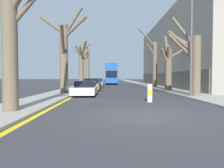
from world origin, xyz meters
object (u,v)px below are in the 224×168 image
Objects in this scene: street_tree_left_0 at (14,27)px; traffic_bollard at (150,93)px; parked_car_3 at (97,82)px; parked_car_2 at (95,83)px; lamp_post at (190,40)px; street_tree_left_2 at (82,65)px; street_tree_right_0 at (192,60)px; double_decker_bus at (111,73)px; street_tree_right_1 at (169,66)px; street_tree_right_2 at (154,62)px; parked_car_0 at (85,88)px; street_tree_left_3 at (87,65)px; parked_car_1 at (92,85)px; street_tree_left_1 at (64,54)px.

traffic_bollard is (6.72, 3.88, -3.19)m from street_tree_left_0.
parked_car_3 is 22.43m from traffic_bollard.
lamp_post is at bearing -59.53° from parked_car_2.
street_tree_left_0 is at bearing -94.59° from parked_car_3.
street_tree_left_0 is 1.99× the size of parked_car_2.
parked_car_3 is at bearing 71.66° from street_tree_left_2.
parked_car_2 is 5.46m from parked_car_3.
street_tree_right_0 is 0.62× the size of double_decker_bus.
parked_car_3 is at bearing 90.00° from parked_car_2.
double_decker_bus is at bearing 106.20° from street_tree_right_1.
street_tree_right_2 is (-0.25, 6.40, 0.94)m from street_tree_right_1.
street_tree_right_2 is 14.24m from lamp_post.
street_tree_right_0 reaches higher than parked_car_0.
traffic_bollard is (4.65, -4.58, -0.03)m from parked_car_0.
street_tree_left_0 is 12.13m from lamp_post.
street_tree_right_0 is 7.17m from street_tree_right_1.
street_tree_left_3 reaches higher than street_tree_left_0.
street_tree_left_0 is at bearing -148.03° from lamp_post.
street_tree_left_2 is 0.83× the size of street_tree_left_3.
street_tree_right_0 is (10.94, -21.94, -0.83)m from street_tree_left_3.
street_tree_left_0 is 36.65m from double_decker_bus.
parked_car_0 is (1.93, -11.53, -2.75)m from street_tree_left_2.
street_tree_left_3 is 14.47m from parked_car_1.
street_tree_right_0 is at bearing -13.08° from street_tree_left_1.
street_tree_left_2 is at bearing 89.60° from street_tree_left_0.
street_tree_left_2 reaches higher than street_tree_right_1.
street_tree_right_0 is at bearing -78.04° from double_decker_bus.
street_tree_left_3 reaches higher than street_tree_right_0.
street_tree_right_2 is 16.94m from double_decker_bus.
lamp_post is (-0.46, -14.22, 0.59)m from street_tree_right_2.
double_decker_bus reaches higher than parked_car_2.
street_tree_left_3 is at bearing 127.07° from street_tree_right_1.
parked_car_0 is (2.07, 8.46, -3.16)m from street_tree_left_0.
street_tree_left_3 is 9.46m from parked_car_2.
street_tree_left_3 is 1.01× the size of lamp_post.
double_decker_bus is (4.42, 16.35, -0.84)m from street_tree_left_2.
street_tree_left_2 is 0.62× the size of double_decker_bus.
street_tree_left_2 is at bearing 99.51° from parked_car_0.
double_decker_bus is (4.53, 26.79, -1.17)m from street_tree_left_1.
double_decker_bus is 32.60m from traffic_bollard.
parked_car_0 is 3.71× the size of traffic_bollard.
street_tree_left_3 is 1.76× the size of parked_car_1.
street_tree_left_2 is at bearing -176.54° from street_tree_right_2.
parked_car_2 is (-8.92, 6.13, -2.24)m from street_tree_right_1.
parked_car_2 is 17.13m from traffic_bollard.
street_tree_left_3 is 1.89× the size of parked_car_0.
street_tree_left_0 is 9.56m from street_tree_left_1.
street_tree_right_2 is 1.94× the size of parked_car_3.
street_tree_right_2 reaches higher than lamp_post.
street_tree_left_0 reaches higher than parked_car_2.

